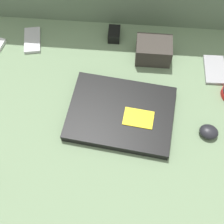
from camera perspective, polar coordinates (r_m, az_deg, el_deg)
ground_plane at (r=1.11m, az=-0.00°, el=-4.03°), size 8.00×8.00×0.00m
couch_seat at (r=1.04m, az=-0.00°, el=-2.40°), size 1.10×0.76×0.15m
laptop at (r=0.96m, az=1.64°, el=-0.36°), size 0.34×0.27×0.03m
computer_mouse at (r=0.98m, az=17.29°, el=-3.48°), size 0.07×0.06×0.03m
phone_silver at (r=1.17m, az=-14.36°, el=12.62°), size 0.08×0.12×0.01m
phone_black at (r=1.11m, az=18.24°, el=7.37°), size 0.07×0.12×0.01m
camera_pouch at (r=1.08m, az=7.60°, el=11.08°), size 0.12×0.09×0.07m
charger_brick at (r=1.14m, az=0.39°, el=14.04°), size 0.04×0.06×0.04m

